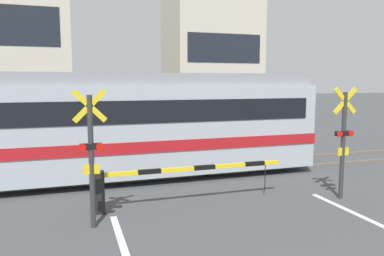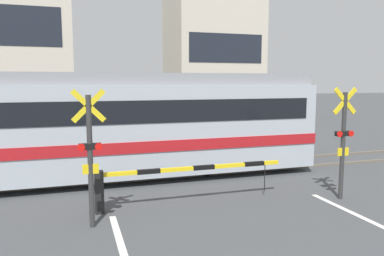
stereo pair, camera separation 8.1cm
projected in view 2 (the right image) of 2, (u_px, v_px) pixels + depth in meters
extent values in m
cube|color=#6B6051|center=(188.00, 176.00, 11.74)|extent=(50.00, 0.10, 0.08)
cube|color=#6B6051|center=(176.00, 166.00, 13.10)|extent=(50.00, 0.10, 0.08)
cube|color=#ADB7C1|center=(13.00, 132.00, 10.71)|extent=(18.25, 2.90, 2.64)
cube|color=gray|center=(9.00, 79.00, 10.53)|extent=(18.07, 2.55, 0.36)
cube|color=red|center=(13.00, 145.00, 10.76)|extent=(18.27, 2.95, 0.32)
cube|color=black|center=(11.00, 111.00, 10.64)|extent=(17.52, 2.94, 0.64)
cylinder|color=black|center=(207.00, 164.00, 11.89)|extent=(0.76, 0.12, 0.76)
cylinder|color=black|center=(193.00, 155.00, 13.24)|extent=(0.76, 0.12, 0.76)
cube|color=black|center=(99.00, 192.00, 8.45)|extent=(0.20, 0.20, 0.98)
cube|color=yellow|center=(195.00, 168.00, 9.09)|extent=(4.56, 0.09, 0.09)
cube|color=black|center=(149.00, 172.00, 8.75)|extent=(0.55, 0.10, 0.10)
cube|color=black|center=(204.00, 167.00, 9.16)|extent=(0.55, 0.10, 0.10)
cube|color=black|center=(254.00, 164.00, 9.57)|extent=(0.55, 0.10, 0.10)
cylinder|color=black|center=(265.00, 178.00, 9.72)|extent=(0.02, 0.02, 0.71)
cube|color=black|center=(230.00, 141.00, 15.67)|extent=(0.20, 0.20, 0.98)
cube|color=yellow|center=(178.00, 134.00, 14.93)|extent=(4.56, 0.09, 0.09)
cube|color=black|center=(205.00, 133.00, 15.28)|extent=(0.55, 0.10, 0.10)
cube|color=black|center=(172.00, 134.00, 14.87)|extent=(0.55, 0.10, 0.10)
cube|color=black|center=(138.00, 136.00, 14.45)|extent=(0.55, 0.10, 0.10)
cylinder|color=black|center=(130.00, 147.00, 14.41)|extent=(0.02, 0.02, 0.71)
cylinder|color=#333333|center=(90.00, 162.00, 7.55)|extent=(0.11, 0.11, 2.72)
cube|color=yellow|center=(88.00, 106.00, 7.41)|extent=(0.68, 0.04, 0.68)
cube|color=yellow|center=(88.00, 106.00, 7.41)|extent=(0.68, 0.04, 0.68)
cube|color=black|center=(90.00, 146.00, 7.51)|extent=(0.44, 0.12, 0.12)
cylinder|color=red|center=(81.00, 147.00, 7.39)|extent=(0.15, 0.03, 0.15)
cylinder|color=red|center=(99.00, 146.00, 7.49)|extent=(0.15, 0.03, 0.15)
cube|color=yellow|center=(91.00, 169.00, 7.55)|extent=(0.32, 0.03, 0.20)
cylinder|color=#333333|center=(343.00, 146.00, 9.40)|extent=(0.11, 0.11, 2.72)
cube|color=yellow|center=(345.00, 101.00, 9.26)|extent=(0.68, 0.04, 0.68)
cube|color=yellow|center=(345.00, 101.00, 9.26)|extent=(0.68, 0.04, 0.68)
cube|color=black|center=(343.00, 133.00, 9.36)|extent=(0.44, 0.12, 0.12)
cylinder|color=red|center=(340.00, 134.00, 9.24)|extent=(0.15, 0.03, 0.15)
cylinder|color=red|center=(351.00, 134.00, 9.34)|extent=(0.15, 0.03, 0.15)
cube|color=yellow|center=(343.00, 152.00, 9.40)|extent=(0.32, 0.03, 0.20)
cylinder|color=#33384C|center=(146.00, 133.00, 18.56)|extent=(0.13, 0.13, 0.85)
cylinder|color=#33384C|center=(149.00, 133.00, 18.61)|extent=(0.13, 0.13, 0.85)
cube|color=navy|center=(147.00, 118.00, 18.49)|extent=(0.38, 0.22, 0.67)
sphere|color=tan|center=(147.00, 109.00, 18.43)|extent=(0.23, 0.23, 0.23)
cube|color=beige|center=(11.00, 40.00, 22.60)|extent=(7.18, 5.11, 10.92)
cube|color=#1E232D|center=(2.00, 25.00, 20.11)|extent=(6.03, 0.03, 2.18)
cube|color=beige|center=(212.00, 58.00, 26.64)|extent=(6.03, 5.11, 9.31)
cube|color=#1E232D|center=(226.00, 48.00, 24.16)|extent=(5.06, 0.03, 1.86)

